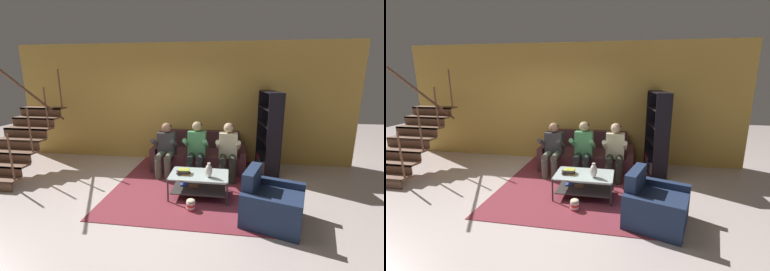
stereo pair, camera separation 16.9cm
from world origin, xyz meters
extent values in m
plane|color=beige|center=(0.00, 0.00, 0.00)|extent=(16.80, 16.80, 0.00)
cube|color=gold|center=(0.00, 2.46, 1.45)|extent=(8.40, 0.12, 2.90)
cube|color=brown|center=(-3.22, 0.42, 0.37)|extent=(1.06, 0.27, 0.04)
cube|color=brown|center=(-3.22, 0.69, 0.57)|extent=(1.06, 0.27, 0.04)
cube|color=brown|center=(-3.22, 0.56, 0.49)|extent=(1.06, 0.02, 0.20)
cube|color=brown|center=(-3.22, 0.96, 0.77)|extent=(1.06, 0.27, 0.04)
cube|color=brown|center=(-3.22, 0.84, 0.69)|extent=(1.06, 0.02, 0.20)
cube|color=brown|center=(-3.22, 1.24, 0.96)|extent=(1.06, 0.27, 0.04)
cube|color=brown|center=(-3.22, 1.11, 0.88)|extent=(1.06, 0.02, 0.20)
cube|color=brown|center=(-3.22, 1.51, 1.16)|extent=(1.06, 0.27, 0.04)
cube|color=brown|center=(-3.22, 1.38, 1.08)|extent=(1.06, 0.02, 0.20)
cube|color=brown|center=(-3.22, 1.78, 1.35)|extent=(1.06, 0.27, 0.04)
cube|color=brown|center=(-3.22, 1.65, 1.28)|extent=(1.06, 0.02, 0.20)
cylinder|color=brown|center=(-2.73, 0.14, 0.65)|extent=(0.04, 0.04, 0.90)
cylinder|color=brown|center=(-2.73, 0.69, 1.04)|extent=(0.04, 0.04, 0.90)
cylinder|color=brown|center=(-2.73, 1.24, 1.43)|extent=(0.04, 0.04, 0.90)
cylinder|color=brown|center=(-2.73, 1.78, 1.82)|extent=(0.04, 0.04, 0.90)
cylinder|color=brown|center=(-2.73, 0.96, 1.69)|extent=(0.05, 1.67, 1.22)
cube|color=#4F2A30|center=(0.61, 1.81, 0.21)|extent=(1.84, 0.94, 0.42)
cube|color=#432429|center=(0.61, 2.19, 0.62)|extent=(1.84, 0.18, 0.41)
cube|color=#4F2A30|center=(-0.38, 1.81, 0.27)|extent=(0.13, 0.94, 0.54)
cube|color=#4F2A30|center=(1.59, 1.81, 0.27)|extent=(0.13, 0.94, 0.54)
cylinder|color=#565B4A|center=(-0.16, 1.03, 0.21)|extent=(0.14, 0.14, 0.42)
cylinder|color=#565B4A|center=(0.04, 1.03, 0.21)|extent=(0.14, 0.14, 0.42)
cylinder|color=#565B4A|center=(-0.16, 1.21, 0.46)|extent=(0.14, 0.42, 0.14)
cylinder|color=#565B4A|center=(0.04, 1.21, 0.46)|extent=(0.14, 0.42, 0.14)
cube|color=#373739|center=(-0.06, 1.42, 0.67)|extent=(0.38, 0.22, 0.50)
cylinder|color=#373739|center=(-0.26, 1.24, 0.72)|extent=(0.09, 0.49, 0.31)
cylinder|color=#373739|center=(0.15, 1.24, 0.72)|extent=(0.09, 0.49, 0.31)
sphere|color=#986850|center=(-0.06, 1.42, 1.03)|extent=(0.21, 0.21, 0.21)
ellipsoid|color=black|center=(-0.06, 1.44, 1.06)|extent=(0.21, 0.21, 0.13)
cylinder|color=#202826|center=(0.51, 1.03, 0.21)|extent=(0.14, 0.14, 0.42)
cylinder|color=#202826|center=(0.71, 1.03, 0.21)|extent=(0.14, 0.14, 0.42)
cylinder|color=#202826|center=(0.51, 1.21, 0.46)|extent=(0.14, 0.42, 0.14)
cylinder|color=#202826|center=(0.71, 1.21, 0.46)|extent=(0.14, 0.42, 0.14)
cube|color=#4D945B|center=(0.61, 1.42, 0.70)|extent=(0.38, 0.22, 0.55)
cylinder|color=#4D945B|center=(0.41, 1.24, 0.75)|extent=(0.09, 0.49, 0.31)
cylinder|color=#4D945B|center=(0.81, 1.24, 0.75)|extent=(0.09, 0.49, 0.31)
sphere|color=tan|center=(0.61, 1.42, 1.08)|extent=(0.21, 0.21, 0.21)
ellipsoid|color=black|center=(0.61, 1.44, 1.10)|extent=(0.21, 0.21, 0.13)
cylinder|color=#2B2E23|center=(1.17, 1.03, 0.21)|extent=(0.14, 0.14, 0.42)
cylinder|color=#2B2E23|center=(1.37, 1.03, 0.21)|extent=(0.14, 0.14, 0.42)
cylinder|color=#2B2E23|center=(1.17, 1.21, 0.46)|extent=(0.14, 0.42, 0.14)
cylinder|color=#2B2E23|center=(1.37, 1.21, 0.46)|extent=(0.14, 0.42, 0.14)
cube|color=beige|center=(1.27, 1.42, 0.69)|extent=(0.38, 0.22, 0.54)
cylinder|color=beige|center=(1.07, 1.24, 0.75)|extent=(0.09, 0.49, 0.31)
cylinder|color=beige|center=(1.48, 1.24, 0.75)|extent=(0.09, 0.49, 0.31)
sphere|color=tan|center=(1.27, 1.42, 1.07)|extent=(0.21, 0.21, 0.21)
ellipsoid|color=black|center=(1.27, 1.44, 1.09)|extent=(0.21, 0.21, 0.13)
cube|color=silver|center=(0.78, 0.39, 0.41)|extent=(1.03, 0.64, 0.02)
cube|color=#403C3B|center=(0.78, 0.39, 0.15)|extent=(0.95, 0.59, 0.02)
cylinder|color=#2D342D|center=(0.28, 0.08, 0.21)|extent=(0.03, 0.03, 0.42)
cylinder|color=#2D342D|center=(1.28, 0.08, 0.21)|extent=(0.03, 0.03, 0.42)
cylinder|color=#2D342D|center=(0.28, 0.69, 0.21)|extent=(0.03, 0.03, 0.42)
cylinder|color=#2D342D|center=(1.28, 0.69, 0.21)|extent=(0.03, 0.03, 0.42)
cube|color=#3753AE|center=(0.49, 0.47, 0.17)|extent=(0.15, 0.14, 0.02)
cube|color=#9E6E47|center=(0.67, 0.43, 0.17)|extent=(0.18, 0.13, 0.02)
cube|color=maroon|center=(0.70, 1.00, 0.01)|extent=(3.15, 3.43, 0.01)
cube|color=#7E5B58|center=(0.70, 1.00, 0.01)|extent=(1.73, 1.88, 0.00)
ellipsoid|color=silver|center=(0.96, 0.27, 0.54)|extent=(0.12, 0.12, 0.23)
cylinder|color=silver|center=(0.96, 0.27, 0.65)|extent=(0.06, 0.06, 0.05)
cube|color=orange|center=(0.50, 0.36, 0.43)|extent=(0.26, 0.20, 0.02)
cube|color=#2B202A|center=(0.50, 0.36, 0.45)|extent=(0.27, 0.22, 0.02)
cube|color=#2A2225|center=(0.51, 0.35, 0.48)|extent=(0.19, 0.17, 0.03)
cube|color=#AFB843|center=(0.52, 0.37, 0.50)|extent=(0.21, 0.17, 0.02)
cube|color=black|center=(2.10, 2.34, 0.90)|extent=(0.31, 0.05, 1.80)
cube|color=black|center=(2.20, 1.37, 0.90)|extent=(0.31, 0.05, 1.80)
cube|color=black|center=(2.30, 1.87, 0.90)|extent=(0.12, 0.99, 1.80)
cube|color=black|center=(2.15, 1.86, 0.01)|extent=(0.41, 0.98, 0.02)
cube|color=black|center=(2.15, 1.86, 0.36)|extent=(0.41, 0.98, 0.02)
cube|color=black|center=(2.15, 1.86, 0.72)|extent=(0.41, 0.98, 0.02)
cube|color=black|center=(2.15, 1.86, 1.08)|extent=(0.41, 0.98, 0.02)
cube|color=black|center=(2.15, 1.86, 1.44)|extent=(0.41, 0.98, 0.02)
cube|color=black|center=(2.15, 1.86, 1.79)|extent=(0.41, 0.98, 0.02)
cube|color=red|center=(2.07, 2.30, 0.17)|extent=(0.22, 0.05, 0.30)
cube|color=#739CB1|center=(2.09, 2.26, 0.11)|extent=(0.23, 0.05, 0.18)
cube|color=#933A8F|center=(2.11, 2.22, 0.14)|extent=(0.27, 0.07, 0.25)
cube|color=red|center=(2.12, 2.17, 0.14)|extent=(0.29, 0.07, 0.24)
cube|color=#2F52B8|center=(2.10, 2.12, 0.12)|extent=(0.23, 0.07, 0.20)
cube|color=#399249|center=(2.11, 2.06, 0.12)|extent=(0.23, 0.07, 0.20)
cube|color=#913892|center=(2.14, 2.01, 0.15)|extent=(0.28, 0.08, 0.26)
cube|color=#B1A945|center=(2.14, 1.95, 0.12)|extent=(0.27, 0.07, 0.21)
cube|color=#262134|center=(2.13, 1.89, 0.16)|extent=(0.24, 0.06, 0.28)
cube|color=purple|center=(2.14, 1.83, 0.11)|extent=(0.25, 0.07, 0.18)
cube|color=#3752BA|center=(2.13, 1.78, 0.12)|extent=(0.22, 0.05, 0.20)
cube|color=#355FB0|center=(2.15, 1.74, 0.14)|extent=(0.26, 0.07, 0.24)
cube|color=gold|center=(2.15, 1.68, 0.12)|extent=(0.25, 0.06, 0.20)
cube|color=gold|center=(2.15, 1.65, 0.14)|extent=(0.24, 0.05, 0.24)
cube|color=silver|center=(2.16, 1.60, 0.15)|extent=(0.24, 0.06, 0.27)
cube|color=navy|center=(1.97, -0.27, 0.21)|extent=(0.98, 0.86, 0.42)
cube|color=navy|center=(1.65, -0.17, 0.60)|extent=(0.35, 0.66, 0.36)
cube|color=navy|center=(1.85, -0.62, 0.26)|extent=(0.82, 0.35, 0.52)
cube|color=navy|center=(2.08, 0.09, 0.26)|extent=(0.82, 0.35, 0.52)
cylinder|color=red|center=(0.71, -0.13, 0.02)|extent=(0.14, 0.14, 0.04)
cylinder|color=white|center=(0.71, -0.13, 0.06)|extent=(0.14, 0.14, 0.04)
cylinder|color=red|center=(0.71, -0.13, 0.09)|extent=(0.14, 0.14, 0.04)
cylinder|color=white|center=(0.71, -0.13, 0.13)|extent=(0.14, 0.14, 0.04)
ellipsoid|color=beige|center=(0.71, -0.13, 0.16)|extent=(0.14, 0.14, 0.05)
camera|label=1|loc=(1.28, -3.87, 2.14)|focal=24.00mm
camera|label=2|loc=(1.45, -3.84, 2.14)|focal=24.00mm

